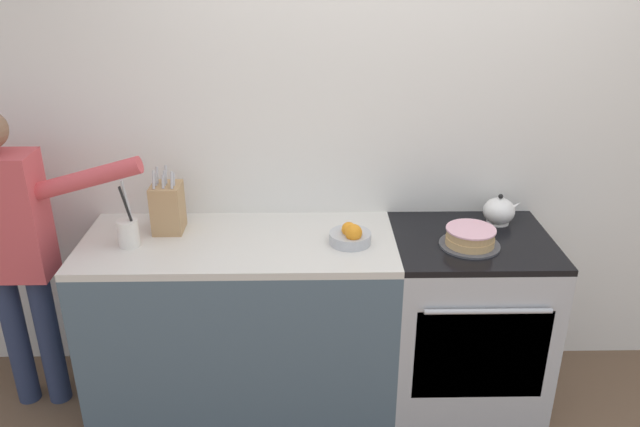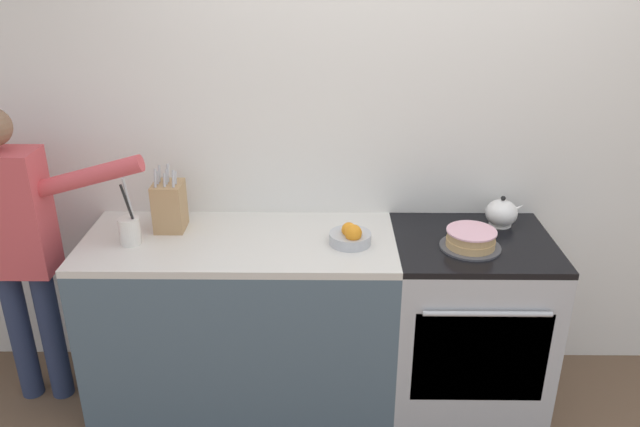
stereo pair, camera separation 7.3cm
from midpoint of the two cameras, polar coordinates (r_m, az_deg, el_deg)
wall_back at (r=3.16m, az=7.34°, el=6.95°), size 8.00×0.04×2.60m
counter_cabinet at (r=3.21m, az=-6.39°, el=-9.56°), size 1.49×0.65×0.90m
stove_range at (r=3.27m, az=13.83°, el=-9.48°), size 0.75×0.68×0.90m
layer_cake at (r=2.96m, az=14.31°, el=-2.33°), size 0.28×0.28×0.09m
tea_kettle at (r=3.23m, az=16.91°, el=0.04°), size 0.19×0.16×0.16m
knife_block at (r=3.11m, az=-12.95°, el=0.70°), size 0.14×0.16×0.32m
utensil_crock at (r=3.02m, az=-16.34°, el=-1.42°), size 0.10×0.10×0.34m
fruit_bowl at (r=2.91m, az=3.53°, el=-2.10°), size 0.20×0.20×0.11m
person_baker at (r=3.26m, az=-25.38°, el=-2.01°), size 0.90×0.20×1.54m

